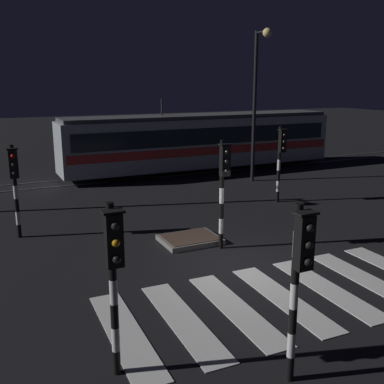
% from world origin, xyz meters
% --- Properties ---
extents(ground_plane, '(120.00, 120.00, 0.00)m').
position_xyz_m(ground_plane, '(0.00, 0.00, 0.00)').
color(ground_plane, black).
extents(rail_near, '(80.00, 0.12, 0.03)m').
position_xyz_m(rail_near, '(0.00, 12.36, 0.01)').
color(rail_near, '#59595E').
rests_on(rail_near, ground).
extents(rail_far, '(80.00, 0.12, 0.03)m').
position_xyz_m(rail_far, '(0.00, 13.79, 0.01)').
color(rail_far, '#59595E').
rests_on(rail_far, ground).
extents(crosswalk_zebra, '(8.57, 3.91, 0.02)m').
position_xyz_m(crosswalk_zebra, '(-0.00, -2.11, 0.01)').
color(crosswalk_zebra, silver).
rests_on(crosswalk_zebra, ground).
extents(traffic_island, '(1.84, 1.43, 0.18)m').
position_xyz_m(traffic_island, '(-0.34, 2.42, 0.09)').
color(traffic_island, slate).
rests_on(traffic_island, ground).
extents(traffic_light_median_centre, '(0.36, 0.42, 3.38)m').
position_xyz_m(traffic_light_median_centre, '(0.29, 1.41, 2.23)').
color(traffic_light_median_centre, black).
rests_on(traffic_light_median_centre, ground).
extents(traffic_light_corner_near_left, '(0.36, 0.42, 3.15)m').
position_xyz_m(traffic_light_corner_near_left, '(-4.40, -3.30, 2.08)').
color(traffic_light_corner_near_left, black).
rests_on(traffic_light_corner_near_left, ground).
extents(traffic_light_kerb_mid_left, '(0.36, 0.42, 3.18)m').
position_xyz_m(traffic_light_kerb_mid_left, '(-1.74, -4.76, 2.10)').
color(traffic_light_kerb_mid_left, black).
rests_on(traffic_light_kerb_mid_left, ground).
extents(traffic_light_corner_far_right, '(0.36, 0.42, 3.23)m').
position_xyz_m(traffic_light_corner_far_right, '(5.20, 5.30, 2.13)').
color(traffic_light_corner_far_right, black).
rests_on(traffic_light_corner_far_right, ground).
extents(traffic_light_corner_far_left, '(0.36, 0.42, 3.10)m').
position_xyz_m(traffic_light_corner_far_left, '(-5.28, 5.17, 2.04)').
color(traffic_light_corner_far_left, black).
rests_on(traffic_light_corner_far_left, ground).
extents(street_lamp_trackside_right, '(0.44, 1.21, 7.49)m').
position_xyz_m(street_lamp_trackside_right, '(6.55, 9.26, 4.72)').
color(street_lamp_trackside_right, black).
rests_on(street_lamp_trackside_right, ground).
extents(tram, '(16.17, 2.58, 4.15)m').
position_xyz_m(tram, '(5.35, 13.07, 1.75)').
color(tram, '#B2BCC1').
rests_on(tram, ground).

